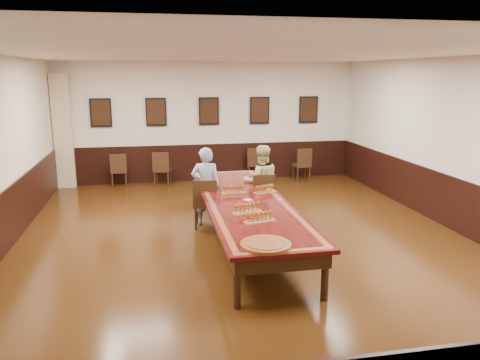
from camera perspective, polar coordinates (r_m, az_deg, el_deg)
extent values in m
cube|color=black|center=(8.31, 0.65, -7.57)|extent=(8.00, 10.00, 0.02)
cube|color=white|center=(7.79, 0.72, 15.22)|extent=(8.00, 10.00, 0.02)
cube|color=beige|center=(12.80, -3.83, 7.06)|extent=(8.00, 0.02, 3.20)
cube|color=beige|center=(3.31, 18.60, -10.85)|extent=(8.00, 0.02, 3.20)
cube|color=beige|center=(9.53, 25.09, 3.87)|extent=(0.02, 10.00, 3.20)
imported|color=#4764B1|center=(9.00, -4.18, -0.81)|extent=(0.62, 0.47, 1.53)
imported|color=#CFC781|center=(9.46, 2.59, -0.21)|extent=(0.77, 0.61, 1.50)
cube|color=#CF4582|center=(8.14, 4.92, -2.39)|extent=(0.08, 0.14, 0.01)
cube|color=tan|center=(12.72, -20.80, 5.54)|extent=(0.45, 0.18, 2.90)
cube|color=black|center=(12.93, -3.74, 2.19)|extent=(7.98, 0.04, 1.00)
cube|color=black|center=(9.72, 24.34, -2.53)|extent=(0.04, 9.98, 1.00)
cube|color=black|center=(8.08, 0.67, -2.71)|extent=(1.40, 5.00, 0.06)
cube|color=#945430|center=(8.07, 0.67, -2.49)|extent=(1.28, 4.88, 0.00)
cube|color=black|center=(8.07, 0.67, -2.48)|extent=(1.10, 4.70, 0.00)
cube|color=black|center=(8.12, 0.66, -3.73)|extent=(1.25, 4.85, 0.18)
cylinder|color=black|center=(5.97, -0.39, -12.39)|extent=(0.10, 0.10, 0.69)
cylinder|color=black|center=(6.26, 10.32, -11.35)|extent=(0.10, 0.10, 0.69)
cylinder|color=black|center=(10.31, -5.07, -1.47)|extent=(0.10, 0.10, 0.69)
cylinder|color=black|center=(10.49, 1.24, -1.18)|extent=(0.10, 0.10, 0.69)
cube|color=black|center=(12.67, -16.60, 7.86)|extent=(0.54, 0.03, 0.74)
cube|color=black|center=(12.65, -16.61, 7.86)|extent=(0.46, 0.01, 0.64)
cube|color=black|center=(12.61, -10.20, 8.17)|extent=(0.54, 0.03, 0.74)
cube|color=black|center=(12.59, -10.20, 8.16)|extent=(0.46, 0.01, 0.64)
cube|color=black|center=(12.70, -3.81, 8.38)|extent=(0.54, 0.03, 0.74)
cube|color=black|center=(12.68, -3.80, 8.37)|extent=(0.46, 0.01, 0.64)
cube|color=black|center=(12.95, 2.42, 8.48)|extent=(0.54, 0.03, 0.74)
cube|color=black|center=(12.93, 2.43, 8.47)|extent=(0.46, 0.01, 0.64)
cube|color=black|center=(13.34, 8.35, 8.49)|extent=(0.54, 0.03, 0.74)
cube|color=black|center=(13.32, 8.37, 8.48)|extent=(0.46, 0.01, 0.64)
cube|color=olive|center=(8.52, -0.81, -1.59)|extent=(0.44, 0.14, 0.03)
cube|color=olive|center=(8.58, 3.08, -1.51)|extent=(0.44, 0.26, 0.03)
cube|color=olive|center=(7.35, 0.82, -3.95)|extent=(0.50, 0.29, 0.03)
cube|color=olive|center=(6.91, 2.42, -5.07)|extent=(0.48, 0.25, 0.03)
cylinder|color=red|center=(8.03, 0.95, -2.51)|extent=(0.22, 0.22, 0.02)
cylinder|color=silver|center=(8.03, 0.95, -2.41)|extent=(0.12, 0.12, 0.01)
cylinder|color=#5F2D13|center=(5.99, 3.15, -7.88)|extent=(0.71, 0.71, 0.04)
cylinder|color=#945430|center=(5.98, 3.15, -7.65)|extent=(0.57, 0.57, 0.01)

